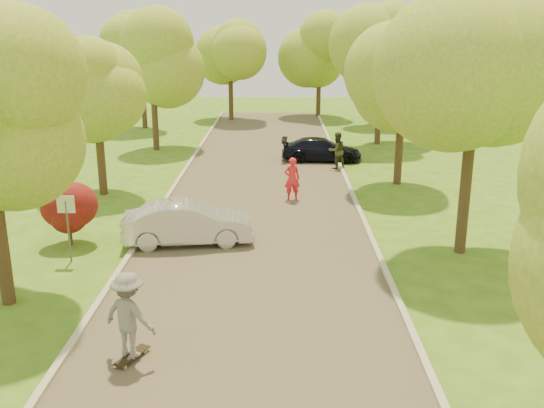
{
  "coord_description": "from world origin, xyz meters",
  "views": [
    {
      "loc": [
        0.8,
        -13.87,
        7.23
      ],
      "look_at": [
        0.56,
        6.14,
        1.3
      ],
      "focal_mm": 40.0,
      "sensor_mm": 36.0,
      "label": 1
    }
  ],
  "objects_px": {
    "skateboarder": "(129,315)",
    "person_striped": "(292,179)",
    "dark_sedan": "(321,150)",
    "person_olive": "(337,151)",
    "street_sign": "(67,215)",
    "silver_sedan": "(188,223)",
    "longboard": "(132,356)"
  },
  "relations": [
    {
      "from": "street_sign",
      "to": "silver_sedan",
      "type": "relative_size",
      "value": 0.49
    },
    {
      "from": "dark_sedan",
      "to": "person_striped",
      "type": "height_order",
      "value": "person_striped"
    },
    {
      "from": "silver_sedan",
      "to": "person_striped",
      "type": "relative_size",
      "value": 2.38
    },
    {
      "from": "skateboarder",
      "to": "person_striped",
      "type": "relative_size",
      "value": 1.06
    },
    {
      "from": "person_striped",
      "to": "longboard",
      "type": "bearing_deg",
      "value": 64.49
    },
    {
      "from": "skateboarder",
      "to": "person_olive",
      "type": "relative_size",
      "value": 1.03
    },
    {
      "from": "street_sign",
      "to": "person_olive",
      "type": "bearing_deg",
      "value": 53.82
    },
    {
      "from": "longboard",
      "to": "person_striped",
      "type": "bearing_deg",
      "value": -81.9
    },
    {
      "from": "dark_sedan",
      "to": "longboard",
      "type": "height_order",
      "value": "dark_sedan"
    },
    {
      "from": "silver_sedan",
      "to": "person_olive",
      "type": "distance_m",
      "value": 12.92
    },
    {
      "from": "dark_sedan",
      "to": "skateboarder",
      "type": "height_order",
      "value": "skateboarder"
    },
    {
      "from": "skateboarder",
      "to": "person_striped",
      "type": "height_order",
      "value": "skateboarder"
    },
    {
      "from": "street_sign",
      "to": "dark_sedan",
      "type": "xyz_separation_m",
      "value": [
        8.94,
        15.0,
        -0.93
      ]
    },
    {
      "from": "skateboarder",
      "to": "person_olive",
      "type": "height_order",
      "value": "skateboarder"
    },
    {
      "from": "dark_sedan",
      "to": "longboard",
      "type": "distance_m",
      "value": 21.62
    },
    {
      "from": "person_striped",
      "to": "person_olive",
      "type": "relative_size",
      "value": 0.97
    },
    {
      "from": "person_striped",
      "to": "person_olive",
      "type": "xyz_separation_m",
      "value": [
        2.44,
        5.95,
        0.03
      ]
    },
    {
      "from": "person_striped",
      "to": "person_olive",
      "type": "bearing_deg",
      "value": -121.42
    },
    {
      "from": "dark_sedan",
      "to": "longboard",
      "type": "bearing_deg",
      "value": 167.33
    },
    {
      "from": "dark_sedan",
      "to": "person_olive",
      "type": "distance_m",
      "value": 2.02
    },
    {
      "from": "person_olive",
      "to": "person_striped",
      "type": "bearing_deg",
      "value": 41.71
    },
    {
      "from": "street_sign",
      "to": "longboard",
      "type": "bearing_deg",
      "value": -60.52
    },
    {
      "from": "person_olive",
      "to": "dark_sedan",
      "type": "bearing_deg",
      "value": -96.52
    },
    {
      "from": "street_sign",
      "to": "silver_sedan",
      "type": "height_order",
      "value": "street_sign"
    },
    {
      "from": "person_striped",
      "to": "skateboarder",
      "type": "bearing_deg",
      "value": 64.49
    },
    {
      "from": "dark_sedan",
      "to": "person_olive",
      "type": "relative_size",
      "value": 2.29
    },
    {
      "from": "longboard",
      "to": "skateboarder",
      "type": "distance_m",
      "value": 1.01
    },
    {
      "from": "longboard",
      "to": "person_olive",
      "type": "height_order",
      "value": "person_olive"
    },
    {
      "from": "street_sign",
      "to": "silver_sedan",
      "type": "bearing_deg",
      "value": 26.41
    },
    {
      "from": "longboard",
      "to": "dark_sedan",
      "type": "bearing_deg",
      "value": -80.56
    },
    {
      "from": "silver_sedan",
      "to": "dark_sedan",
      "type": "height_order",
      "value": "silver_sedan"
    },
    {
      "from": "longboard",
      "to": "person_olive",
      "type": "bearing_deg",
      "value": -83.8
    }
  ]
}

